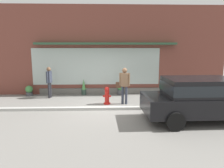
# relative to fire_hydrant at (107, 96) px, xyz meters

# --- Properties ---
(ground_plane) EXTENTS (60.00, 60.00, 0.00)m
(ground_plane) POSITION_rel_fire_hydrant_xyz_m (-0.02, -0.72, -0.42)
(ground_plane) COLOR gray
(curb_strip) EXTENTS (14.00, 0.24, 0.12)m
(curb_strip) POSITION_rel_fire_hydrant_xyz_m (-0.02, -0.92, -0.36)
(curb_strip) COLOR #B2B2AD
(curb_strip) RESTS_ON ground_plane
(storefront) EXTENTS (14.00, 0.81, 5.09)m
(storefront) POSITION_rel_fire_hydrant_xyz_m (-0.03, 2.46, 2.07)
(storefront) COLOR brown
(storefront) RESTS_ON ground_plane
(fire_hydrant) EXTENTS (0.40, 0.36, 0.86)m
(fire_hydrant) POSITION_rel_fire_hydrant_xyz_m (0.00, 0.00, 0.00)
(fire_hydrant) COLOR red
(fire_hydrant) RESTS_ON ground_plane
(pedestrian_with_handbag) EXTENTS (0.67, 0.35, 1.77)m
(pedestrian_with_handbag) POSITION_rel_fire_hydrant_xyz_m (0.83, 0.01, 0.62)
(pedestrian_with_handbag) COLOR #333847
(pedestrian_with_handbag) RESTS_ON ground_plane
(pedestrian_passerby) EXTENTS (0.26, 0.49, 1.69)m
(pedestrian_passerby) POSITION_rel_fire_hydrant_xyz_m (-3.11, 1.43, 0.57)
(pedestrian_passerby) COLOR #232328
(pedestrian_passerby) RESTS_ON ground_plane
(parked_car_black) EXTENTS (4.55, 2.11, 1.63)m
(parked_car_black) POSITION_rel_fire_hydrant_xyz_m (3.50, -2.49, 0.49)
(parked_car_black) COLOR black
(parked_car_black) RESTS_ON ground_plane
(potted_plant_corner_tall) EXTENTS (0.26, 0.26, 0.91)m
(potted_plant_corner_tall) POSITION_rel_fire_hydrant_xyz_m (-1.33, 2.14, 0.01)
(potted_plant_corner_tall) COLOR #33473D
(potted_plant_corner_tall) RESTS_ON ground_plane
(potted_plant_by_entrance) EXTENTS (0.31, 0.31, 1.07)m
(potted_plant_by_entrance) POSITION_rel_fire_hydrant_xyz_m (4.11, 1.96, 0.09)
(potted_plant_by_entrance) COLOR #B7B2A3
(potted_plant_by_entrance) RESTS_ON ground_plane
(potted_plant_near_hydrant) EXTENTS (0.36, 0.36, 0.68)m
(potted_plant_near_hydrant) POSITION_rel_fire_hydrant_xyz_m (4.90, 2.16, -0.08)
(potted_plant_near_hydrant) COLOR #9E6042
(potted_plant_near_hydrant) RESTS_ON ground_plane
(potted_plant_window_left) EXTENTS (0.41, 0.41, 0.58)m
(potted_plant_window_left) POSITION_rel_fire_hydrant_xyz_m (-4.42, 1.97, -0.12)
(potted_plant_window_left) COLOR #4C4C51
(potted_plant_window_left) RESTS_ON ground_plane
(potted_plant_window_right) EXTENTS (0.38, 0.38, 0.60)m
(potted_plant_window_right) POSITION_rel_fire_hydrant_xyz_m (0.82, 2.11, -0.13)
(potted_plant_window_right) COLOR #4C4C51
(potted_plant_window_right) RESTS_ON ground_plane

